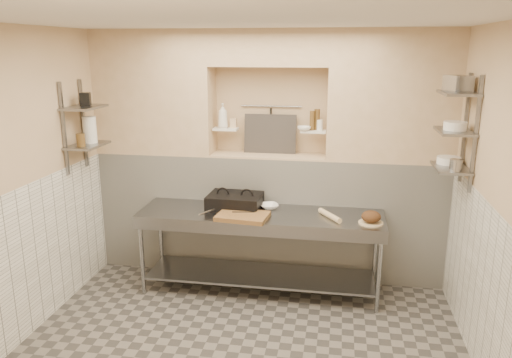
% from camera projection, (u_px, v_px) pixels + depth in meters
% --- Properties ---
extents(floor, '(4.00, 3.90, 0.10)m').
position_uv_depth(floor, '(239.00, 358.00, 4.40)').
color(floor, '#66615B').
rests_on(floor, ground).
extents(ceiling, '(4.00, 3.90, 0.10)m').
position_uv_depth(ceiling, '(236.00, 13.00, 3.66)').
color(ceiling, silver).
rests_on(ceiling, ground).
extents(wall_left, '(0.10, 3.90, 2.80)m').
position_uv_depth(wall_left, '(9.00, 189.00, 4.36)').
color(wall_left, '#CEAE8A').
rests_on(wall_left, ground).
extents(wall_right, '(0.10, 3.90, 2.80)m').
position_uv_depth(wall_right, '(508.00, 215.00, 3.70)').
color(wall_right, '#CEAE8A').
rests_on(wall_right, ground).
extents(wall_back, '(4.00, 0.10, 2.80)m').
position_uv_depth(wall_back, '(272.00, 152.00, 5.94)').
color(wall_back, '#CEAE8A').
rests_on(wall_back, ground).
extents(wall_front, '(4.00, 0.10, 2.80)m').
position_uv_depth(wall_front, '(143.00, 339.00, 2.12)').
color(wall_front, '#CEAE8A').
rests_on(wall_front, ground).
extents(backwall_lower, '(4.00, 0.40, 1.40)m').
position_uv_depth(backwall_lower, '(268.00, 214.00, 5.88)').
color(backwall_lower, white).
rests_on(backwall_lower, floor).
extents(alcove_sill, '(1.30, 0.40, 0.02)m').
position_uv_depth(alcove_sill, '(269.00, 155.00, 5.70)').
color(alcove_sill, '#CEAE8A').
rests_on(alcove_sill, backwall_lower).
extents(backwall_pillar_left, '(1.35, 0.40, 1.40)m').
position_uv_depth(backwall_pillar_left, '(155.00, 93.00, 5.73)').
color(backwall_pillar_left, '#CEAE8A').
rests_on(backwall_pillar_left, backwall_lower).
extents(backwall_pillar_right, '(1.35, 0.40, 1.40)m').
position_uv_depth(backwall_pillar_right, '(392.00, 96.00, 5.30)').
color(backwall_pillar_right, '#CEAE8A').
rests_on(backwall_pillar_right, backwall_lower).
extents(backwall_header, '(1.30, 0.40, 0.40)m').
position_uv_depth(backwall_header, '(269.00, 48.00, 5.39)').
color(backwall_header, '#CEAE8A').
rests_on(backwall_header, backwall_lower).
extents(wainscot_left, '(0.02, 3.90, 1.40)m').
position_uv_depth(wainscot_left, '(24.00, 264.00, 4.53)').
color(wainscot_left, white).
rests_on(wainscot_left, floor).
extents(wainscot_right, '(0.02, 3.90, 1.40)m').
position_uv_depth(wainscot_right, '(489.00, 299.00, 3.89)').
color(wainscot_right, white).
rests_on(wainscot_right, floor).
extents(alcove_shelf_left, '(0.28, 0.16, 0.02)m').
position_uv_depth(alcove_shelf_left, '(226.00, 129.00, 5.70)').
color(alcove_shelf_left, white).
rests_on(alcove_shelf_left, backwall_lower).
extents(alcove_shelf_right, '(0.28, 0.16, 0.02)m').
position_uv_depth(alcove_shelf_right, '(313.00, 131.00, 5.54)').
color(alcove_shelf_right, white).
rests_on(alcove_shelf_right, backwall_lower).
extents(utensil_rail, '(0.70, 0.02, 0.02)m').
position_uv_depth(utensil_rail, '(271.00, 106.00, 5.72)').
color(utensil_rail, gray).
rests_on(utensil_rail, wall_back).
extents(hanging_steel, '(0.02, 0.02, 0.30)m').
position_uv_depth(hanging_steel, '(271.00, 121.00, 5.74)').
color(hanging_steel, black).
rests_on(hanging_steel, utensil_rail).
extents(splash_panel, '(0.60, 0.08, 0.45)m').
position_uv_depth(splash_panel, '(270.00, 134.00, 5.73)').
color(splash_panel, '#383330').
rests_on(splash_panel, alcove_sill).
extents(shelf_rail_left_a, '(0.03, 0.03, 0.95)m').
position_uv_depth(shelf_rail_left_a, '(83.00, 123.00, 5.44)').
color(shelf_rail_left_a, slate).
rests_on(shelf_rail_left_a, wall_left).
extents(shelf_rail_left_b, '(0.03, 0.03, 0.95)m').
position_uv_depth(shelf_rail_left_b, '(64.00, 129.00, 5.06)').
color(shelf_rail_left_b, slate).
rests_on(shelf_rail_left_b, wall_left).
extents(wall_shelf_left_lower, '(0.30, 0.50, 0.02)m').
position_uv_depth(wall_shelf_left_lower, '(88.00, 145.00, 5.28)').
color(wall_shelf_left_lower, slate).
rests_on(wall_shelf_left_lower, wall_left).
extents(wall_shelf_left_upper, '(0.30, 0.50, 0.03)m').
position_uv_depth(wall_shelf_left_upper, '(84.00, 107.00, 5.17)').
color(wall_shelf_left_upper, slate).
rests_on(wall_shelf_left_upper, wall_left).
extents(shelf_rail_right_a, '(0.03, 0.03, 1.05)m').
position_uv_depth(shelf_rail_right_a, '(465.00, 128.00, 4.79)').
color(shelf_rail_right_a, slate).
rests_on(shelf_rail_right_a, wall_right).
extents(shelf_rail_right_b, '(0.03, 0.03, 1.05)m').
position_uv_depth(shelf_rail_right_b, '(475.00, 135.00, 4.41)').
color(shelf_rail_right_b, slate).
rests_on(shelf_rail_right_b, wall_right).
extents(wall_shelf_right_lower, '(0.30, 0.50, 0.02)m').
position_uv_depth(wall_shelf_right_lower, '(451.00, 168.00, 4.71)').
color(wall_shelf_right_lower, slate).
rests_on(wall_shelf_right_lower, wall_right).
extents(wall_shelf_right_mid, '(0.30, 0.50, 0.02)m').
position_uv_depth(wall_shelf_right_mid, '(455.00, 131.00, 4.62)').
color(wall_shelf_right_mid, slate).
rests_on(wall_shelf_right_mid, wall_right).
extents(wall_shelf_right_upper, '(0.30, 0.50, 0.03)m').
position_uv_depth(wall_shelf_right_upper, '(459.00, 93.00, 4.53)').
color(wall_shelf_right_upper, slate).
rests_on(wall_shelf_right_upper, wall_right).
extents(prep_table, '(2.60, 0.70, 0.90)m').
position_uv_depth(prep_table, '(260.00, 236.00, 5.35)').
color(prep_table, gray).
rests_on(prep_table, floor).
extents(panini_press, '(0.59, 0.44, 0.16)m').
position_uv_depth(panini_press, '(235.00, 201.00, 5.43)').
color(panini_press, black).
rests_on(panini_press, prep_table).
extents(cutting_board, '(0.55, 0.41, 0.05)m').
position_uv_depth(cutting_board, '(243.00, 216.00, 5.12)').
color(cutting_board, olive).
rests_on(cutting_board, prep_table).
extents(knife_blade, '(0.24, 0.07, 0.01)m').
position_uv_depth(knife_blade, '(243.00, 212.00, 5.17)').
color(knife_blade, gray).
rests_on(knife_blade, cutting_board).
extents(tongs, '(0.13, 0.22, 0.02)m').
position_uv_depth(tongs, '(207.00, 212.00, 5.15)').
color(tongs, gray).
rests_on(tongs, cutting_board).
extents(mixing_bowl, '(0.27, 0.27, 0.05)m').
position_uv_depth(mixing_bowl, '(269.00, 206.00, 5.44)').
color(mixing_bowl, white).
rests_on(mixing_bowl, prep_table).
extents(rolling_pin, '(0.25, 0.34, 0.06)m').
position_uv_depth(rolling_pin, '(330.00, 215.00, 5.13)').
color(rolling_pin, beige).
rests_on(rolling_pin, prep_table).
extents(bread_board, '(0.25, 0.25, 0.01)m').
position_uv_depth(bread_board, '(371.00, 223.00, 4.98)').
color(bread_board, beige).
rests_on(bread_board, prep_table).
extents(bread_loaf, '(0.19, 0.19, 0.12)m').
position_uv_depth(bread_loaf, '(371.00, 217.00, 4.96)').
color(bread_loaf, '#4C2D19').
rests_on(bread_loaf, bread_board).
extents(bottle_soap, '(0.11, 0.11, 0.28)m').
position_uv_depth(bottle_soap, '(223.00, 116.00, 5.64)').
color(bottle_soap, white).
rests_on(bottle_soap, alcove_shelf_left).
extents(jar_alcove, '(0.07, 0.07, 0.11)m').
position_uv_depth(jar_alcove, '(234.00, 123.00, 5.71)').
color(jar_alcove, '#CEAE8A').
rests_on(jar_alcove, alcove_shelf_left).
extents(bowl_alcove, '(0.20, 0.20, 0.05)m').
position_uv_depth(bowl_alcove, '(304.00, 129.00, 5.50)').
color(bowl_alcove, white).
rests_on(bowl_alcove, alcove_shelf_right).
extents(condiment_a, '(0.06, 0.06, 0.23)m').
position_uv_depth(condiment_a, '(317.00, 119.00, 5.54)').
color(condiment_a, brown).
rests_on(condiment_a, alcove_shelf_right).
extents(condiment_b, '(0.05, 0.05, 0.22)m').
position_uv_depth(condiment_b, '(312.00, 120.00, 5.51)').
color(condiment_b, brown).
rests_on(condiment_b, alcove_shelf_right).
extents(condiment_c, '(0.07, 0.07, 0.12)m').
position_uv_depth(condiment_c, '(320.00, 125.00, 5.53)').
color(condiment_c, white).
rests_on(condiment_c, alcove_shelf_right).
extents(jug_left, '(0.14, 0.14, 0.28)m').
position_uv_depth(jug_left, '(90.00, 130.00, 5.31)').
color(jug_left, white).
rests_on(jug_left, wall_shelf_left_lower).
extents(jar_left, '(0.09, 0.09, 0.13)m').
position_uv_depth(jar_left, '(81.00, 140.00, 5.13)').
color(jar_left, brown).
rests_on(jar_left, wall_shelf_left_lower).
extents(box_left_upper, '(0.12, 0.12, 0.14)m').
position_uv_depth(box_left_upper, '(85.00, 99.00, 5.19)').
color(box_left_upper, black).
rests_on(box_left_upper, wall_shelf_left_upper).
extents(bowl_right, '(0.22, 0.22, 0.07)m').
position_uv_depth(bowl_right, '(449.00, 160.00, 4.82)').
color(bowl_right, white).
rests_on(bowl_right, wall_shelf_right_lower).
extents(canister_right, '(0.11, 0.11, 0.11)m').
position_uv_depth(canister_right, '(456.00, 165.00, 4.52)').
color(canister_right, gray).
rests_on(canister_right, wall_shelf_right_lower).
extents(bowl_right_mid, '(0.21, 0.21, 0.08)m').
position_uv_depth(bowl_right_mid, '(455.00, 126.00, 4.61)').
color(bowl_right_mid, white).
rests_on(bowl_right_mid, wall_shelf_right_mid).
extents(basket_right, '(0.25, 0.28, 0.14)m').
position_uv_depth(basket_right, '(458.00, 83.00, 4.56)').
color(basket_right, gray).
rests_on(basket_right, wall_shelf_right_upper).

